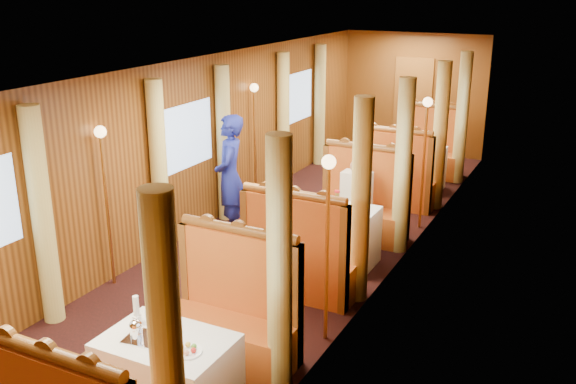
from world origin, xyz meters
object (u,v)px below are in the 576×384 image
Objects in this scene: teapot_right at (159,337)px; passenger at (356,193)px; tea_tray at (146,339)px; table_mid at (334,236)px; teapot_back at (162,329)px; rose_vase_far at (413,137)px; banquette_far_aft at (427,152)px; table_near at (169,379)px; teapot_left at (136,333)px; fruit_plate at (187,350)px; banquette_near_aft at (233,319)px; rose_vase_mid at (337,195)px; table_far at (412,168)px; banquette_mid_aft at (362,208)px; banquette_far_fwd at (394,181)px; steward at (230,177)px; banquette_mid_fwd at (300,262)px.

teapot_right is 4.33m from passenger.
tea_tray is at bearing -91.85° from passenger.
teapot_back reaches higher than table_mid.
banquette_far_aft is at bearing 88.54° from rose_vase_far.
tea_tray is (-0.14, -0.07, 0.38)m from table_near.
teapot_left is 0.47m from fruit_plate.
table_near is at bearing -90.00° from banquette_far_aft.
teapot_back is at bearing -90.31° from rose_vase_far.
banquette_near_aft reaches higher than rose_vase_far.
teapot_back is 3.47m from rose_vase_mid.
rose_vase_mid is at bearing 89.36° from banquette_near_aft.
table_mid is 3.49m from teapot_back.
teapot_left is 7.16m from rose_vase_far.
table_far is 0.55m from rose_vase_far.
rose_vase_mid is (0.03, -1.01, 0.50)m from banquette_mid_aft.
passenger is at bearing -90.00° from table_far.
tea_tray is 2.08× the size of teapot_right.
table_mid is 1.38× the size of passenger.
table_mid is 4.53× the size of fruit_plate.
teapot_right is (0.00, -1.10, 0.39)m from banquette_near_aft.
fruit_plate is at bearing -1.48° from tea_tray.
banquette_far_aft is 8.09m from tea_tray.
table_mid is at bearing -171.92° from rose_vase_mid.
teapot_left is (-0.19, -4.64, 0.40)m from banquette_mid_aft.
passenger is at bearing -90.00° from banquette_mid_aft.
steward is at bearing -126.88° from banquette_far_fwd.
banquette_mid_aft is 4.49m from teapot_back.
table_mid is 0.78× the size of banquette_mid_fwd.
table_near is 3.55m from rose_vase_mid.
banquette_near_aft is 1.28× the size of table_far.
teapot_left is at bearing -3.11° from steward.
table_far is at bearing 128.25° from steward.
banquette_mid_aft is 0.42m from passenger.
table_near is 0.44m from teapot_back.
banquette_mid_aft reaches higher than table_far.
banquette_far_fwd is 1.78m from passenger.
teapot_left is at bearing -99.70° from banquette_near_aft.
rose_vase_far is (-0.02, 6.02, 0.50)m from banquette_near_aft.
banquette_far_aft reaches higher than teapot_right.
banquette_near_aft is 4.97m from banquette_far_fwd.
passenger is at bearing 88.15° from tea_tray.
teapot_right reaches higher than tea_tray.
table_mid is 1.02m from banquette_mid_aft.
rose_vase_far is at bearing 90.31° from banquette_mid_fwd.
steward reaches higher than passenger.
steward is at bearing 172.57° from rose_vase_mid.
teapot_back is (0.13, 0.16, -0.01)m from teapot_left.
teapot_back is 7.00m from rose_vase_far.
table_near is at bearing -90.00° from banquette_mid_aft.
tea_tray is (-0.14, -7.07, 0.38)m from table_far.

